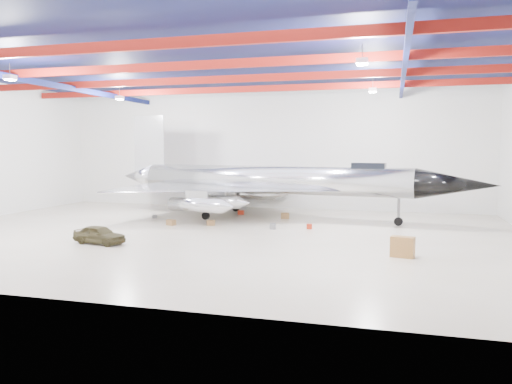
% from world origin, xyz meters
% --- Properties ---
extents(floor, '(40.00, 40.00, 0.00)m').
position_xyz_m(floor, '(0.00, 0.00, 0.00)').
color(floor, '#B8AB92').
rests_on(floor, ground).
extents(wall_back, '(40.00, 0.00, 40.00)m').
position_xyz_m(wall_back, '(0.00, 15.00, 5.50)').
color(wall_back, silver).
rests_on(wall_back, floor).
extents(ceiling, '(40.00, 40.00, 0.00)m').
position_xyz_m(ceiling, '(0.00, 0.00, 11.00)').
color(ceiling, '#0A0F38').
rests_on(ceiling, wall_back).
extents(ceiling_structure, '(39.50, 29.50, 1.08)m').
position_xyz_m(ceiling_structure, '(0.00, 0.00, 10.32)').
color(ceiling_structure, maroon).
rests_on(ceiling_structure, ceiling).
extents(jet_aircraft, '(30.97, 19.93, 8.46)m').
position_xyz_m(jet_aircraft, '(2.05, 8.16, 2.77)').
color(jet_aircraft, silver).
rests_on(jet_aircraft, floor).
extents(jeep, '(3.37, 1.79, 1.09)m').
position_xyz_m(jeep, '(-5.02, -5.05, 0.55)').
color(jeep, '#3C361E').
rests_on(jeep, floor).
extents(desk, '(1.28, 0.85, 1.07)m').
position_xyz_m(desk, '(12.09, -4.09, 0.54)').
color(desk, brown).
rests_on(desk, floor).
extents(crate_ply, '(0.71, 0.63, 0.41)m').
position_xyz_m(crate_ply, '(-4.03, 2.62, 0.21)').
color(crate_ply, olive).
rests_on(crate_ply, floor).
extents(toolbox_red, '(0.54, 0.46, 0.35)m').
position_xyz_m(toolbox_red, '(-0.87, 9.69, 0.17)').
color(toolbox_red, '#A22410').
rests_on(toolbox_red, floor).
extents(engine_drum, '(0.52, 0.52, 0.39)m').
position_xyz_m(engine_drum, '(3.55, 2.83, 0.20)').
color(engine_drum, '#59595B').
rests_on(engine_drum, floor).
extents(parts_bin, '(0.77, 0.68, 0.46)m').
position_xyz_m(parts_bin, '(3.26, 8.21, 0.23)').
color(parts_bin, olive).
rests_on(parts_bin, floor).
extents(crate_small, '(0.46, 0.43, 0.26)m').
position_xyz_m(crate_small, '(-6.94, 5.77, 0.13)').
color(crate_small, '#59595B').
rests_on(crate_small, floor).
extents(tool_chest, '(0.47, 0.47, 0.35)m').
position_xyz_m(tool_chest, '(5.98, 3.62, 0.18)').
color(tool_chest, '#A22410').
rests_on(tool_chest, floor).
extents(oil_barrel, '(0.57, 0.48, 0.37)m').
position_xyz_m(oil_barrel, '(-1.20, 3.33, 0.19)').
color(oil_barrel, olive).
rests_on(oil_barrel, floor).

